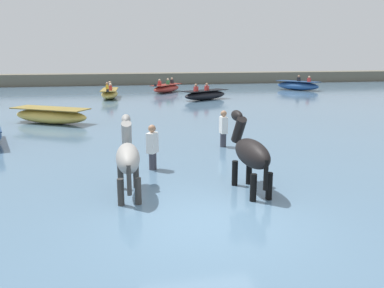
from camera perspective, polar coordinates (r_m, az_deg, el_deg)
The scene contains 12 objects.
ground_plane at distance 7.58m, azimuth 2.36°, elevation -13.75°, with size 120.00×120.00×0.00m, color #666051.
water_surface at distance 16.95m, azimuth -5.70°, elevation 2.13°, with size 90.00×90.00×0.42m, color slate.
horse_lead_black at distance 8.64m, azimuth 8.56°, elevation -1.56°, with size 0.61×1.95×2.13m.
horse_trailing_grey at distance 8.42m, azimuth -9.39°, elevation -2.22°, with size 0.53×1.89×2.07m.
boat_near_port at distance 18.24m, azimuth -20.01°, elevation 3.93°, with size 3.72×2.89×0.68m.
boat_near_starboard at distance 27.45m, azimuth -11.99°, elevation 7.24°, with size 1.29×3.42×1.11m.
boat_mid_outer at distance 31.14m, azimuth -3.74°, elevation 8.16°, with size 2.99×3.42×1.11m.
boat_mid_channel at distance 26.09m, azimuth 1.96°, elevation 7.22°, with size 3.52×2.57×1.11m.
boat_distant_west at distance 34.25m, azimuth 15.26°, elevation 8.27°, with size 3.26×3.71×1.23m.
person_spectator_far at distance 12.80m, azimuth 4.61°, elevation 1.54°, with size 0.21×0.33×1.63m.
person_onlooker_left at distance 10.28m, azimuth -5.81°, elevation -1.36°, with size 0.35×0.38×1.63m.
far_shoreline at distance 39.80m, azimuth -9.18°, elevation 9.12°, with size 80.00×2.40×1.52m, color #605B4C.
Camera 1 is at (-1.64, -6.56, 3.43)m, focal length 36.36 mm.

